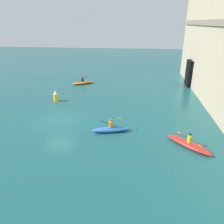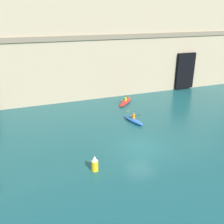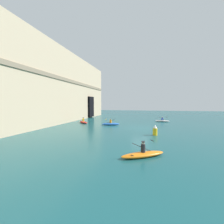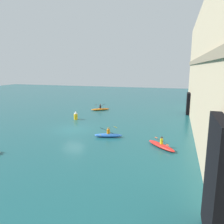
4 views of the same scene
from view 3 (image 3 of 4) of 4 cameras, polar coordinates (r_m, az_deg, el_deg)
ground_plane at (r=23.56m, az=10.60°, el=-5.98°), size 120.00×120.00×0.00m
cliff_bluff at (r=30.88m, az=-24.32°, el=9.14°), size 45.87×7.51×14.19m
kayak_blue at (r=25.92m, az=-0.54°, el=-4.51°), size 1.42×3.15×1.22m
kayak_white at (r=32.44m, az=18.59°, el=-3.17°), size 1.15×2.94×1.11m
kayak_orange at (r=11.11m, az=11.73°, el=-15.38°), size 2.52×3.23×1.18m
kayak_red at (r=29.35m, az=-10.87°, el=-3.75°), size 3.05×3.08×1.07m
marker_buoy at (r=18.53m, az=16.08°, el=-6.71°), size 0.53×0.53×1.27m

